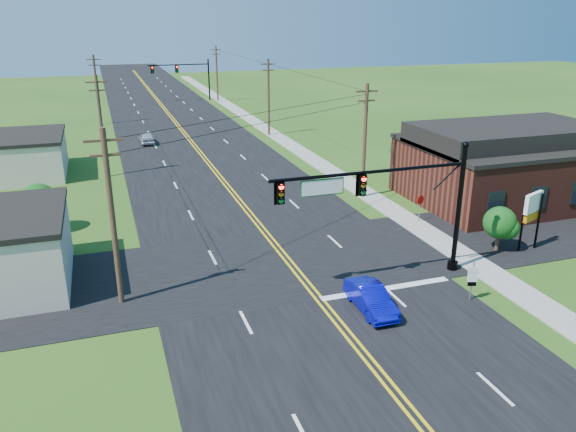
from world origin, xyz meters
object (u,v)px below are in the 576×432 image
object	(u,v)px
blue_car	(371,299)
signal_mast_far	(183,74)
route_sign	(472,278)
signal_mast_main	(388,199)
stop_sign	(420,203)

from	to	relation	value
blue_car	signal_mast_far	bearing A→B (deg)	89.40
route_sign	signal_mast_main	bearing A→B (deg)	150.45
signal_mast_main	stop_sign	bearing A→B (deg)	48.10
stop_sign	signal_mast_main	bearing A→B (deg)	-151.16
route_sign	stop_sign	size ratio (longest dim) A/B	1.10
signal_mast_far	signal_mast_main	bearing A→B (deg)	-90.08
blue_car	stop_sign	distance (m)	13.75
blue_car	route_sign	xyz separation A→B (m)	(5.33, -0.70, 0.63)
route_sign	stop_sign	world-z (taller)	route_sign
signal_mast_far	route_sign	world-z (taller)	signal_mast_far
route_sign	blue_car	bearing A→B (deg)	-169.17
stop_sign	signal_mast_far	bearing A→B (deg)	76.68
signal_mast_main	signal_mast_far	xyz separation A→B (m)	(0.10, 72.00, -0.20)
blue_car	route_sign	size ratio (longest dim) A/B	1.79
blue_car	route_sign	bearing A→B (deg)	-6.36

